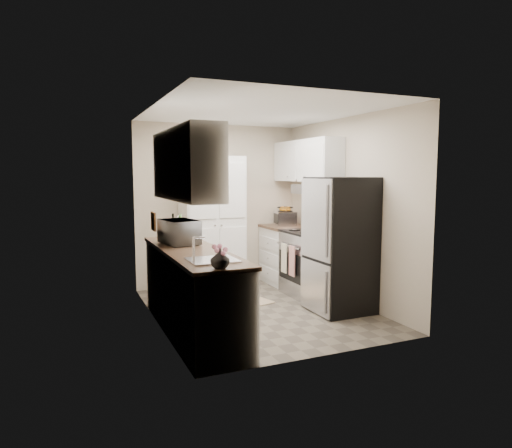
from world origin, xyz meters
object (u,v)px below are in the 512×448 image
Objects in this scene: refrigerator at (340,245)px; microwave at (180,232)px; toaster_oven at (285,218)px; pantry_cabinet at (212,223)px; electric_range at (311,262)px; wine_bottle at (173,227)px.

refrigerator is 2.01m from microwave.
refrigerator is at bearing -79.90° from toaster_oven.
microwave is 2.40m from toaster_oven.
pantry_cabinet is 1.18× the size of refrigerator.
pantry_cabinet is 2.07m from refrigerator.
refrigerator is 3.29× the size of microwave.
refrigerator is at bearing -112.62° from microwave.
electric_range is 2.19× the size of microwave.
microwave is at bearing -122.00° from pantry_cabinet.
pantry_cabinet is 1.09m from wine_bottle.
toaster_oven is at bearing 87.61° from refrigerator.
refrigerator is 5.92× the size of wine_bottle.
microwave is at bearing 168.10° from refrigerator.
pantry_cabinet reaches higher than wine_bottle.
refrigerator reaches higher than microwave.
pantry_cabinet is 1.55m from microwave.
wine_bottle is at bearing 153.51° from refrigerator.
electric_range is 0.88m from refrigerator.
toaster_oven is (1.98, 0.74, -0.03)m from wine_bottle.
pantry_cabinet is at bearing 123.46° from refrigerator.
wine_bottle is at bearing -146.97° from toaster_oven.
toaster_oven is (0.04, 0.90, 0.55)m from electric_range.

